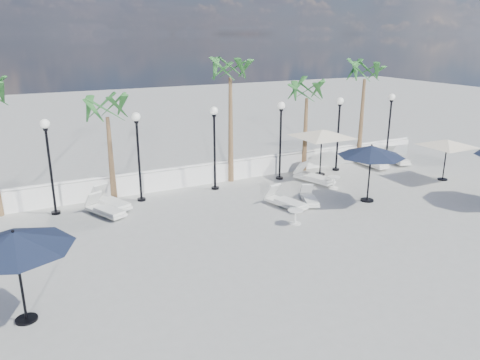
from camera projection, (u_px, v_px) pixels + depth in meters
name	position (u px, v px, depth m)	size (l,w,h in m)	color
ground	(291.00, 242.00, 16.27)	(100.00, 100.00, 0.00)	gray
balustrade	(207.00, 174.00, 22.52)	(26.00, 0.30, 1.01)	white
lamppost_1	(49.00, 154.00, 18.05)	(0.36, 0.36, 3.84)	black
lamppost_2	(138.00, 144.00, 19.56)	(0.36, 0.36, 3.84)	black
lamppost_3	(214.00, 137.00, 21.07)	(0.36, 0.36, 3.84)	black
lamppost_4	(281.00, 130.00, 22.57)	(0.36, 0.36, 3.84)	black
lamppost_5	(339.00, 124.00, 24.08)	(0.36, 0.36, 3.84)	black
lamppost_6	(390.00, 118.00, 25.58)	(0.36, 0.36, 3.84)	black
palm_1	(107.00, 113.00, 19.43)	(2.60, 2.60, 4.70)	brown
palm_2	(230.00, 75.00, 21.48)	(2.60, 2.60, 6.10)	brown
palm_3	(307.00, 95.00, 23.68)	(2.60, 2.60, 4.90)	brown
palm_4	(365.00, 77.00, 25.04)	(2.60, 2.60, 5.70)	brown
lounger_2	(105.00, 209.00, 18.60)	(1.38, 2.04, 0.73)	silver
lounger_3	(110.00, 202.00, 19.39)	(1.43, 2.22, 0.80)	silver
lounger_4	(310.00, 198.00, 19.94)	(1.13, 1.72, 0.62)	silver
lounger_5	(285.00, 201.00, 19.50)	(1.11, 2.08, 0.74)	silver
lounger_6	(396.00, 158.00, 26.20)	(1.09, 2.14, 0.77)	silver
lounger_7	(314.00, 177.00, 22.72)	(1.29, 2.22, 0.79)	silver
lounger_8	(371.00, 162.00, 25.42)	(0.76, 2.13, 0.79)	silver
side_table_0	(17.00, 252.00, 14.76)	(0.57, 0.57, 0.55)	silver
side_table_1	(295.00, 215.00, 17.71)	(0.58, 0.58, 0.57)	silver
side_table_2	(334.00, 181.00, 21.81)	(0.59, 0.59, 0.57)	silver
parasol_navy_left	(14.00, 241.00, 11.15)	(2.81, 2.81, 2.48)	black
parasol_navy_mid	(371.00, 151.00, 19.61)	(2.81, 2.81, 2.51)	black
parasol_cream_sq_a	(322.00, 130.00, 23.33)	(5.13, 5.13, 2.52)	black
parasol_cream_sq_b	(448.00, 140.00, 22.58)	(4.36, 4.36, 2.18)	black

